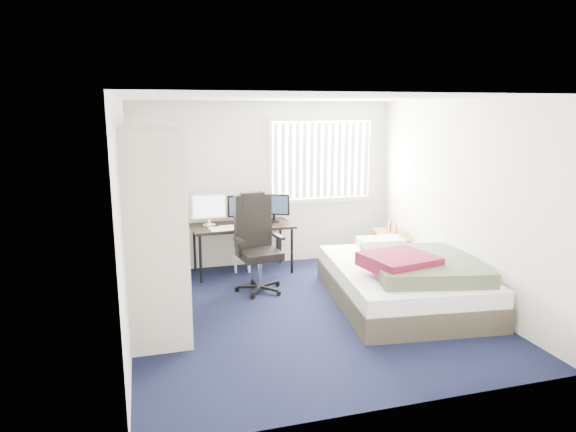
# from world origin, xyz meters

# --- Properties ---
(ground) EXTENTS (4.20, 4.20, 0.00)m
(ground) POSITION_xyz_m (0.00, 0.00, 0.00)
(ground) COLOR black
(ground) RESTS_ON ground
(room_shell) EXTENTS (4.20, 4.20, 4.20)m
(room_shell) POSITION_xyz_m (0.00, 0.00, 1.51)
(room_shell) COLOR silver
(room_shell) RESTS_ON ground
(window_assembly) EXTENTS (1.72, 0.09, 1.32)m
(window_assembly) POSITION_xyz_m (0.90, 2.04, 1.60)
(window_assembly) COLOR white
(window_assembly) RESTS_ON ground
(closet) EXTENTS (0.64, 1.84, 2.22)m
(closet) POSITION_xyz_m (-1.67, 0.27, 1.35)
(closet) COLOR beige
(closet) RESTS_ON ground
(desk) EXTENTS (1.49, 0.74, 1.18)m
(desk) POSITION_xyz_m (-0.43, 1.76, 0.75)
(desk) COLOR black
(desk) RESTS_ON ground
(office_chair) EXTENTS (0.69, 0.69, 1.30)m
(office_chair) POSITION_xyz_m (-0.38, 0.95, 0.50)
(office_chair) COLOR black
(office_chair) RESTS_ON ground
(footstool) EXTENTS (0.30, 0.25, 0.22)m
(footstool) POSITION_xyz_m (-0.43, 1.77, 0.17)
(footstool) COLOR white
(footstool) RESTS_ON ground
(nightstand) EXTENTS (0.56, 0.87, 0.73)m
(nightstand) POSITION_xyz_m (1.75, 1.27, 0.49)
(nightstand) COLOR brown
(nightstand) RESTS_ON ground
(bed) EXTENTS (1.91, 2.40, 0.72)m
(bed) POSITION_xyz_m (1.26, -0.06, 0.30)
(bed) COLOR #3D372C
(bed) RESTS_ON ground
(pine_box) EXTENTS (0.48, 0.43, 0.30)m
(pine_box) POSITION_xyz_m (-1.65, 0.15, 0.15)
(pine_box) COLOR #A17450
(pine_box) RESTS_ON ground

